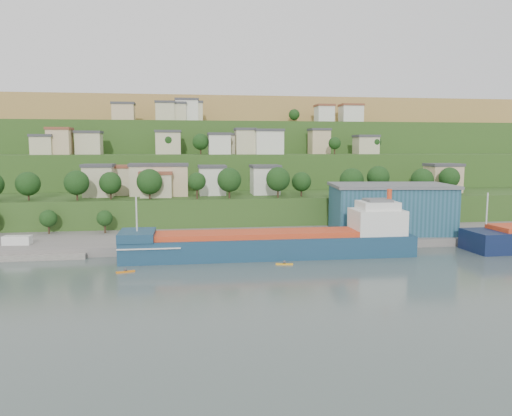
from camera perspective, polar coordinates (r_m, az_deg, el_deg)
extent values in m
plane|color=#414E4C|center=(102.07, -0.52, -6.89)|extent=(500.00, 500.00, 0.00)
cube|color=slate|center=(132.81, 6.42, -3.71)|extent=(220.00, 26.00, 4.00)
cube|color=slate|center=(129.53, -26.96, -4.69)|extent=(40.00, 18.00, 2.40)
cube|color=#284719|center=(156.70, -3.29, -2.05)|extent=(260.00, 32.00, 20.00)
cube|color=#284719|center=(186.31, -4.10, -0.63)|extent=(280.00, 32.00, 44.00)
cube|color=#284719|center=(216.02, -4.69, 0.40)|extent=(300.00, 32.00, 70.00)
cube|color=olive|center=(289.56, -5.62, 2.03)|extent=(360.00, 120.00, 96.00)
cube|color=#C5BB94|center=(153.96, -17.51, 2.86)|extent=(8.41, 7.76, 8.73)
cube|color=#3F3F44|center=(153.73, -17.57, 4.65)|extent=(9.01, 8.36, 0.90)
cube|color=#C5BB94|center=(158.52, -15.24, 2.95)|extent=(7.01, 7.23, 8.22)
cube|color=brown|center=(158.29, -15.29, 4.60)|extent=(7.61, 7.83, 0.90)
cube|color=#C5BB94|center=(154.51, -12.82, 3.04)|extent=(7.17, 8.23, 8.81)
cube|color=#3F3F44|center=(154.28, -12.87, 4.83)|extent=(7.77, 8.83, 0.90)
cube|color=#C5BB94|center=(149.39, -11.32, 2.53)|extent=(8.97, 8.48, 6.64)
cube|color=brown|center=(149.16, -11.35, 3.97)|extent=(9.57, 9.08, 0.90)
cube|color=tan|center=(151.49, -9.69, 3.05)|extent=(9.89, 7.06, 8.87)
cube|color=#3F3F44|center=(151.25, -9.73, 4.89)|extent=(10.49, 7.66, 0.90)
cube|color=silver|center=(153.62, -5.04, 3.05)|extent=(7.89, 8.17, 8.21)
cube|color=#3F3F44|center=(153.38, -5.05, 4.75)|extent=(8.49, 8.77, 0.90)
cube|color=silver|center=(155.05, 1.04, 3.11)|extent=(8.29, 8.89, 8.21)
cube|color=#3F3F44|center=(154.81, 1.04, 4.79)|extent=(8.89, 9.49, 0.90)
cube|color=tan|center=(172.55, 20.58, 3.09)|extent=(9.88, 7.96, 8.44)
cube|color=#3F3F44|center=(172.35, 20.65, 4.64)|extent=(10.48, 8.56, 0.90)
cube|color=#C5BB94|center=(187.89, -23.17, 6.55)|extent=(7.05, 7.21, 6.07)
cube|color=#3F3F44|center=(187.94, -23.22, 7.61)|extent=(7.65, 7.81, 0.90)
cube|color=tan|center=(188.13, -21.50, 7.00)|extent=(7.62, 7.78, 8.52)
cube|color=brown|center=(188.24, -21.56, 8.43)|extent=(8.22, 8.38, 0.90)
cube|color=#C5BB94|center=(189.84, -18.53, 6.96)|extent=(8.65, 7.41, 7.48)
cube|color=#3F3F44|center=(189.92, -18.58, 8.22)|extent=(9.25, 8.01, 0.90)
cube|color=#C5BB94|center=(187.79, -9.99, 7.27)|extent=(8.97, 8.17, 7.87)
cube|color=#3F3F44|center=(187.88, -10.02, 8.61)|extent=(9.57, 8.77, 0.90)
cube|color=silver|center=(181.45, -4.22, 7.22)|extent=(7.72, 7.46, 6.85)
cube|color=#3F3F44|center=(181.51, -4.23, 8.44)|extent=(8.32, 8.06, 0.90)
cube|color=#C5BB94|center=(189.09, -3.96, 7.21)|extent=(9.82, 8.35, 6.90)
cube|color=#3F3F44|center=(189.16, -3.97, 8.39)|extent=(10.42, 8.95, 0.90)
cube|color=#C5BB94|center=(183.78, -1.27, 7.50)|extent=(7.00, 7.46, 8.62)
cube|color=#3F3F44|center=(183.90, -1.28, 8.99)|extent=(7.60, 8.06, 0.90)
cube|color=silver|center=(181.84, 1.46, 7.45)|extent=(9.88, 7.16, 8.23)
cube|color=#3F3F44|center=(181.94, 1.47, 8.88)|extent=(10.48, 7.76, 0.90)
cube|color=tan|center=(196.94, 7.21, 7.45)|extent=(7.15, 7.85, 8.92)
cube|color=#3F3F44|center=(197.05, 7.24, 8.88)|extent=(7.75, 8.45, 0.90)
cube|color=#C5BB94|center=(198.26, 12.45, 6.98)|extent=(8.11, 7.77, 6.39)
cube|color=#3F3F44|center=(198.31, 12.47, 8.03)|extent=(8.71, 8.37, 0.90)
cube|color=tan|center=(214.01, -14.90, 10.43)|extent=(8.68, 7.37, 6.82)
cube|color=#3F3F44|center=(214.30, -14.93, 11.46)|extent=(9.28, 7.97, 0.90)
cube|color=#C5BB94|center=(210.89, -10.32, 10.67)|extent=(7.62, 7.71, 7.31)
cube|color=#3F3F44|center=(211.21, -10.34, 11.78)|extent=(8.22, 8.31, 0.90)
cube|color=#C5BB94|center=(212.06, -9.03, 10.64)|extent=(7.53, 8.41, 7.06)
cube|color=#3F3F44|center=(212.36, -9.05, 11.71)|extent=(8.13, 9.01, 0.90)
cube|color=tan|center=(215.95, -8.98, 10.49)|extent=(8.97, 7.96, 6.43)
cube|color=#3F3F44|center=(216.22, -9.00, 11.46)|extent=(9.57, 8.56, 0.90)
cube|color=silver|center=(213.61, -7.91, 10.86)|extent=(9.27, 8.52, 8.73)
cube|color=#3F3F44|center=(214.00, -7.93, 12.14)|extent=(9.87, 9.12, 0.90)
cube|color=#C5BB94|center=(213.97, -7.14, 10.73)|extent=(7.28, 7.73, 7.74)
cube|color=#3F3F44|center=(214.30, -7.16, 11.88)|extent=(7.88, 8.33, 0.90)
cube|color=silver|center=(224.50, 7.81, 10.48)|extent=(7.19, 7.92, 7.31)
cube|color=brown|center=(224.80, 7.82, 11.53)|extent=(7.79, 8.52, 0.90)
cube|color=silver|center=(230.06, 10.79, 10.40)|extent=(9.27, 7.85, 7.81)
cube|color=brown|center=(230.38, 10.81, 11.48)|extent=(9.87, 8.45, 0.90)
cylinder|color=#382619|center=(149.84, -24.55, 1.32)|extent=(0.50, 0.50, 2.80)
sphere|color=black|center=(149.60, -24.61, 2.54)|extent=(6.56, 6.56, 6.56)
cylinder|color=#382619|center=(144.77, -19.76, 1.41)|extent=(0.50, 0.50, 3.06)
sphere|color=black|center=(144.51, -19.82, 2.74)|extent=(6.71, 6.71, 6.71)
cylinder|color=#382619|center=(145.07, -16.27, 1.53)|extent=(0.50, 0.50, 2.92)
sphere|color=black|center=(144.83, -16.31, 2.77)|extent=(6.15, 6.15, 6.15)
cylinder|color=#382619|center=(143.40, -12.05, 1.60)|extent=(0.50, 0.50, 2.95)
sphere|color=black|center=(143.14, -12.08, 2.97)|extent=(7.15, 7.15, 7.15)
cylinder|color=#382619|center=(141.57, -6.75, 1.77)|extent=(0.50, 0.50, 3.60)
sphere|color=black|center=(141.33, -6.77, 3.05)|extent=(5.01, 5.01, 5.01)
cylinder|color=#382619|center=(142.31, -3.06, 1.79)|extent=(0.50, 0.50, 3.40)
sphere|color=black|center=(142.04, -3.07, 3.24)|extent=(6.90, 6.90, 6.90)
cylinder|color=#382619|center=(144.16, 2.53, 1.87)|extent=(0.50, 0.50, 3.46)
sphere|color=black|center=(143.89, 2.53, 3.32)|extent=(6.96, 6.96, 6.96)
cylinder|color=#382619|center=(148.46, 5.20, 1.87)|extent=(0.50, 0.50, 2.80)
sphere|color=black|center=(148.23, 5.21, 3.02)|extent=(5.75, 5.75, 5.75)
cylinder|color=#382619|center=(150.44, 10.85, 1.86)|extent=(0.50, 0.50, 2.90)
sphere|color=black|center=(150.19, 10.88, 3.15)|extent=(7.10, 7.10, 7.10)
cylinder|color=#382619|center=(153.30, 13.75, 2.05)|extent=(0.50, 0.50, 3.83)
sphere|color=black|center=(153.05, 13.79, 3.45)|extent=(6.68, 6.68, 6.68)
cylinder|color=#382619|center=(158.35, 18.42, 1.89)|extent=(0.50, 0.50, 2.98)
sphere|color=black|center=(158.12, 18.47, 3.09)|extent=(6.74, 6.74, 6.74)
cylinder|color=#382619|center=(164.39, 21.18, 2.05)|extent=(0.50, 0.50, 3.55)
sphere|color=black|center=(164.16, 21.23, 3.26)|extent=(6.26, 6.26, 6.26)
cylinder|color=#382619|center=(197.66, 13.42, 6.50)|extent=(0.50, 0.50, 3.25)
sphere|color=black|center=(197.68, 13.44, 7.35)|extent=(4.78, 4.78, 4.78)
cylinder|color=#382619|center=(186.79, 8.97, 6.52)|extent=(0.50, 0.50, 2.80)
sphere|color=black|center=(186.80, 8.98, 7.33)|extent=(4.52, 4.52, 4.52)
cylinder|color=#382619|center=(179.81, -6.34, 6.57)|extent=(0.50, 0.50, 2.90)
sphere|color=black|center=(179.82, -6.35, 7.54)|extent=(5.80, 5.80, 5.80)
cylinder|color=#382619|center=(186.58, -9.94, 6.59)|extent=(0.50, 0.50, 3.41)
sphere|color=black|center=(186.60, -9.96, 7.65)|extent=(6.35, 6.35, 6.35)
cylinder|color=#382619|center=(226.58, 4.38, 9.91)|extent=(0.50, 0.50, 2.76)
sphere|color=black|center=(226.74, 4.38, 10.60)|extent=(4.86, 4.86, 4.86)
cube|color=#153B51|center=(112.42, 1.53, -4.87)|extent=(65.42, 10.92, 6.53)
cube|color=red|center=(111.40, 0.59, -2.98)|extent=(48.60, 8.89, 1.12)
cube|color=#153B51|center=(110.50, -13.43, -3.05)|extent=(7.57, 10.34, 1.87)
cube|color=silver|center=(118.24, 13.67, -1.50)|extent=(11.29, 9.44, 5.60)
cube|color=silver|center=(117.77, 13.72, 0.30)|extent=(8.47, 7.55, 1.87)
cube|color=#595B5E|center=(117.64, 13.73, 0.88)|extent=(5.65, 5.65, 0.56)
cylinder|color=red|center=(118.61, 15.00, 1.44)|extent=(1.13, 1.13, 2.80)
cylinder|color=silver|center=(109.81, -13.50, -0.65)|extent=(0.34, 0.34, 7.46)
cube|color=silver|center=(110.65, -11.95, -4.08)|extent=(13.17, 10.68, 0.23)
cylinder|color=silver|center=(129.43, 24.90, -0.05)|extent=(0.35, 0.35, 7.46)
cube|color=#1C4856|center=(137.58, 15.09, -0.16)|extent=(32.01, 21.59, 12.00)
cube|color=#595B5E|center=(136.97, 15.18, 2.50)|extent=(33.12, 22.71, 0.80)
cube|color=silver|center=(128.42, -25.61, -3.52)|extent=(6.32, 3.05, 2.86)
cube|color=silver|center=(127.21, -24.31, -4.04)|extent=(3.70, 1.93, 0.70)
cube|color=orange|center=(101.95, -14.69, -7.06)|extent=(3.66, 1.59, 0.27)
sphere|color=#3F3F44|center=(101.84, -14.70, -6.81)|extent=(0.63, 0.63, 0.63)
cube|color=orange|center=(105.15, 3.26, -6.41)|extent=(3.71, 1.32, 0.27)
sphere|color=#3F3F44|center=(105.05, 3.26, -6.17)|extent=(0.64, 0.64, 0.64)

